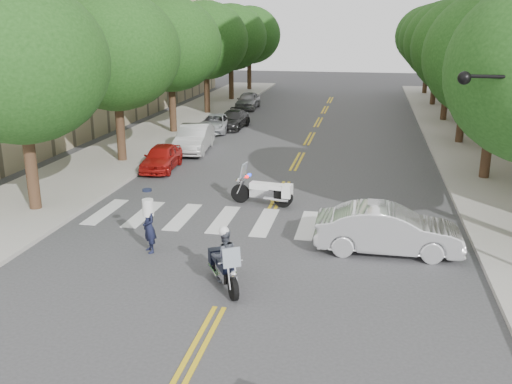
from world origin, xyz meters
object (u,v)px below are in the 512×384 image
(motorcycle_police, at_px, (224,260))
(motorcycle_parked, at_px, (267,191))
(convertible, at_px, (388,230))
(officer_standing, at_px, (149,227))

(motorcycle_police, distance_m, motorcycle_parked, 7.26)
(motorcycle_parked, height_order, convertible, motorcycle_parked)
(motorcycle_police, height_order, officer_standing, motorcycle_police)
(motorcycle_parked, relative_size, officer_standing, 1.53)
(motorcycle_police, relative_size, motorcycle_parked, 0.78)
(officer_standing, bearing_deg, motorcycle_police, 16.00)
(officer_standing, relative_size, convertible, 0.37)
(motorcycle_police, xyz_separation_m, officer_standing, (-2.89, 1.91, 0.05))
(motorcycle_police, relative_size, officer_standing, 1.19)
(convertible, bearing_deg, officer_standing, 100.45)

